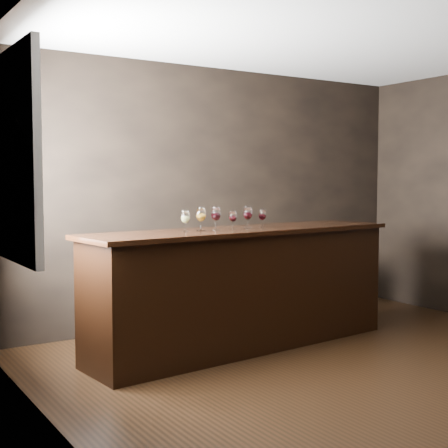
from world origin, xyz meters
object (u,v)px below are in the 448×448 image
glass_white (185,217)px  glass_red_c (248,214)px  back_bar_shelf (240,286)px  glass_red_a (216,214)px  bar_counter (244,290)px  glass_red_b (233,217)px  glass_amber (201,215)px  glass_red_d (262,215)px

glass_white → glass_red_c: glass_red_c is taller
back_bar_shelf → glass_red_a: size_ratio=10.35×
bar_counter → glass_red_b: 0.71m
bar_counter → glass_red_a: 0.79m
glass_red_a → glass_red_c: bearing=1.6°
glass_white → glass_red_a: glass_red_a is taller
back_bar_shelf → glass_red_b: size_ratio=12.85×
glass_white → glass_red_a: bearing=3.6°
back_bar_shelf → glass_red_a: bearing=-133.6°
back_bar_shelf → glass_red_a: 1.55m
back_bar_shelf → glass_red_b: (-0.71, -0.94, 0.84)m
glass_amber → glass_red_d: 0.69m
bar_counter → glass_red_b: bearing=-175.7°
glass_white → glass_red_d: (0.86, 0.04, -0.01)m
glass_red_a → glass_red_d: size_ratio=1.21×
bar_counter → glass_amber: (-0.47, -0.01, 0.72)m
glass_red_a → glass_red_d: glass_red_a is taller
back_bar_shelf → glass_white: (-1.21, -0.95, 0.85)m
glass_red_d → bar_counter: bearing=-176.5°
glass_red_c → glass_red_a: bearing=-178.4°
glass_red_b → glass_red_c: size_ratio=0.83×
bar_counter → glass_red_d: (0.22, 0.01, 0.70)m
glass_amber → glass_red_c: size_ratio=1.02×
bar_counter → glass_red_a: (-0.31, -0.01, 0.72)m
glass_amber → glass_red_b: size_ratio=1.23×
glass_red_a → glass_red_b: size_ratio=1.24×
back_bar_shelf → glass_amber: (-1.04, -0.93, 0.87)m
glass_red_c → back_bar_shelf: bearing=60.2°
glass_red_b → glass_red_c: glass_red_c is taller
glass_white → glass_red_b: (0.50, 0.00, -0.01)m
glass_white → glass_red_b: size_ratio=1.10×
bar_counter → back_bar_shelf: (0.57, 0.92, -0.15)m
glass_amber → glass_red_b: bearing=-2.0°
glass_white → glass_red_d: glass_white is taller
bar_counter → glass_red_a: size_ratio=14.63×
bar_counter → glass_red_d: size_ratio=17.74×
glass_white → glass_red_c: bearing=2.6°
back_bar_shelf → glass_red_c: glass_red_c is taller
glass_amber → back_bar_shelf: bearing=41.8°
glass_amber → glass_white: bearing=-174.5°
bar_counter → glass_red_c: glass_red_c is taller
back_bar_shelf → glass_red_b: bearing=-127.0°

